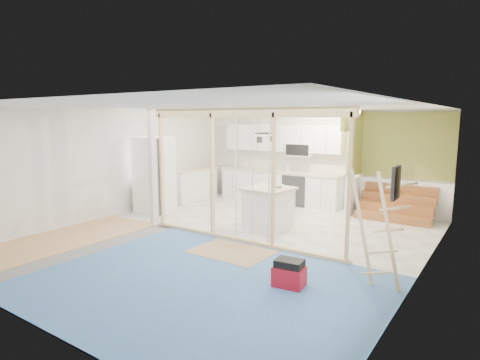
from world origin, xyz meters
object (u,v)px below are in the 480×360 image
Objects in this scene: fridge at (155,175)px; toolbox at (289,274)px; island at (268,209)px; ladder at (379,230)px.

toolbox is (5.06, -2.29, -0.77)m from fridge.
ladder is at bearing -28.15° from island.
fridge reaches higher than island.
fridge is at bearing 149.26° from toolbox.
island is (3.27, 0.19, -0.51)m from fridge.
fridge is 4.18× the size of toolbox.
fridge reaches higher than toolbox.
ladder is at bearing 25.31° from toolbox.
fridge is 6.32m from ladder.
fridge is at bearing -171.94° from island.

